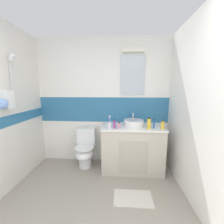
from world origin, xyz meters
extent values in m
cube|color=gray|center=(0.00, 1.20, -0.02)|extent=(3.20, 3.48, 0.04)
cube|color=white|center=(0.00, 2.45, 0.42)|extent=(3.20, 0.10, 0.85)
cube|color=teal|center=(0.00, 2.45, 1.10)|extent=(3.20, 0.10, 0.50)
cube|color=white|center=(0.00, 2.45, 1.93)|extent=(3.20, 0.10, 1.15)
cube|color=silver|center=(0.58, 2.39, 1.77)|extent=(0.46, 0.02, 0.75)
cube|color=white|center=(0.58, 2.35, 2.23)|extent=(0.41, 0.10, 0.08)
cube|color=white|center=(-1.25, 1.50, 1.37)|extent=(0.10, 0.14, 0.26)
cylinder|color=silver|center=(-1.27, 1.64, 1.67)|extent=(0.02, 0.02, 0.60)
cylinder|color=silver|center=(-1.23, 1.64, 1.97)|extent=(0.10, 0.07, 0.11)
sphere|color=#7FA5E5|center=(-1.21, 1.35, 1.33)|extent=(0.14, 0.14, 0.14)
cube|color=white|center=(1.35, 1.20, 1.25)|extent=(0.10, 3.48, 2.50)
cube|color=beige|center=(0.58, 2.12, 0.41)|extent=(1.10, 0.57, 0.82)
cube|color=white|center=(0.58, 2.11, 0.83)|extent=(1.12, 0.59, 0.03)
cube|color=#B6AD9F|center=(0.58, 1.83, 0.37)|extent=(0.49, 0.01, 0.57)
cylinder|color=silver|center=(0.58, 1.81, 0.57)|extent=(0.02, 0.02, 0.03)
cylinder|color=white|center=(0.60, 2.11, 0.91)|extent=(0.36, 0.36, 0.11)
cylinder|color=#AFB1BA|center=(0.60, 2.11, 0.96)|extent=(0.30, 0.30, 0.01)
cylinder|color=silver|center=(0.60, 2.32, 0.95)|extent=(0.03, 0.03, 0.20)
cylinder|color=silver|center=(0.60, 2.22, 1.05)|extent=(0.02, 0.16, 0.02)
cylinder|color=white|center=(-0.33, 2.12, 0.09)|extent=(0.24, 0.24, 0.18)
ellipsoid|color=white|center=(-0.33, 2.08, 0.29)|extent=(0.34, 0.42, 0.22)
cylinder|color=white|center=(-0.33, 2.08, 0.41)|extent=(0.37, 0.37, 0.02)
cube|color=white|center=(-0.33, 2.29, 0.57)|extent=(0.36, 0.17, 0.34)
cylinder|color=silver|center=(-0.33, 2.29, 0.75)|extent=(0.04, 0.04, 0.02)
cylinder|color=white|center=(0.16, 1.96, 0.90)|extent=(0.06, 0.06, 0.10)
cylinder|color=#338CD8|center=(0.17, 1.97, 0.96)|extent=(0.04, 0.03, 0.16)
cube|color=white|center=(0.17, 1.97, 1.04)|extent=(0.02, 0.02, 0.03)
cylinder|color=#338CD8|center=(0.18, 1.95, 0.97)|extent=(0.03, 0.03, 0.18)
cube|color=white|center=(0.18, 1.95, 1.06)|extent=(0.02, 0.02, 0.03)
cylinder|color=#D872BF|center=(0.17, 1.94, 0.97)|extent=(0.03, 0.02, 0.18)
cube|color=white|center=(0.17, 1.94, 1.06)|extent=(0.02, 0.02, 0.03)
cylinder|color=yellow|center=(1.07, 1.94, 0.91)|extent=(0.06, 0.06, 0.13)
cylinder|color=#262626|center=(1.07, 1.94, 1.00)|extent=(0.01, 0.01, 0.04)
cylinder|color=#262626|center=(1.07, 1.93, 1.01)|extent=(0.01, 0.02, 0.01)
cylinder|color=yellow|center=(0.84, 1.95, 0.94)|extent=(0.06, 0.06, 0.17)
cylinder|color=black|center=(0.84, 1.95, 1.03)|extent=(0.04, 0.04, 0.02)
cube|color=pink|center=(0.33, 1.95, 0.90)|extent=(0.05, 0.03, 0.09)
cylinder|color=black|center=(0.33, 1.95, 0.95)|extent=(0.03, 0.03, 0.02)
cylinder|color=#2659B2|center=(0.92, 1.96, 0.93)|extent=(0.03, 0.03, 0.15)
cylinder|color=black|center=(0.92, 1.96, 1.01)|extent=(0.02, 0.02, 0.02)
cylinder|color=#993F99|center=(0.25, 1.93, 0.92)|extent=(0.05, 0.05, 0.14)
cylinder|color=black|center=(0.25, 1.93, 1.00)|extent=(0.03, 0.03, 0.02)
cube|color=beige|center=(0.54, 1.36, 0.01)|extent=(0.54, 0.33, 0.01)
camera|label=1|loc=(0.36, -0.40, 1.54)|focal=22.49mm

